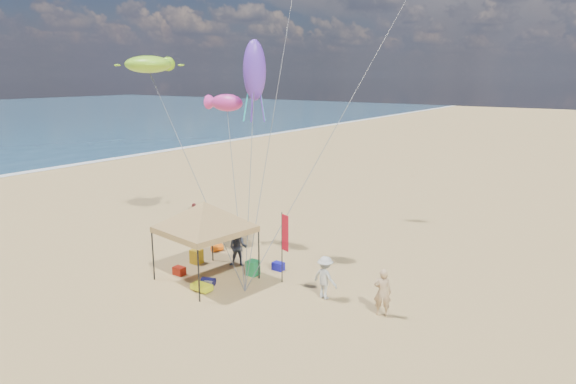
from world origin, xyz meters
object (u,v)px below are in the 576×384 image
at_px(canopy_tent, 204,205).
at_px(cooler_blue, 278,266).
at_px(chair_yellow, 196,256).
at_px(chair_green, 253,268).
at_px(feather_flag, 284,237).
at_px(person_near_c, 325,278).
at_px(person_far_a, 194,216).
at_px(person_near_b, 238,247).
at_px(person_near_a, 383,292).
at_px(beach_cart, 202,287).
at_px(cooler_red, 179,271).

distance_m(canopy_tent, cooler_blue, 4.74).
bearing_deg(chair_yellow, chair_green, 6.99).
xyz_separation_m(feather_flag, person_near_c, (2.27, -0.29, -1.25)).
height_order(canopy_tent, person_far_a, canopy_tent).
relative_size(canopy_tent, chair_yellow, 9.60).
relative_size(person_near_b, person_near_c, 1.03).
bearing_deg(person_near_a, person_near_b, -27.84).
height_order(person_near_a, person_far_a, person_near_a).
distance_m(chair_green, person_near_c, 4.08).
distance_m(canopy_tent, person_near_a, 8.52).
bearing_deg(feather_flag, chair_yellow, -175.03).
height_order(cooler_blue, beach_cart, cooler_blue).
bearing_deg(beach_cart, chair_green, 76.43).
distance_m(cooler_blue, person_near_a, 6.24).
relative_size(chair_green, person_near_c, 0.38).
distance_m(chair_green, chair_yellow, 3.26).
bearing_deg(person_near_b, cooler_blue, -7.47).
height_order(person_near_c, person_far_a, person_near_c).
height_order(beach_cart, person_near_a, person_near_a).
bearing_deg(person_near_a, chair_green, -24.61).
bearing_deg(chair_yellow, person_far_a, 136.20).
relative_size(canopy_tent, beach_cart, 7.47).
xyz_separation_m(cooler_red, person_far_a, (-4.59, 5.55, 0.62)).
bearing_deg(cooler_blue, chair_yellow, -157.67).
distance_m(cooler_blue, chair_green, 1.33).
xyz_separation_m(cooler_red, chair_green, (2.83, 1.93, 0.16)).
height_order(canopy_tent, cooler_red, canopy_tent).
height_order(chair_yellow, person_far_a, person_far_a).
bearing_deg(cooler_red, canopy_tent, 14.57).
height_order(chair_green, chair_yellow, same).
bearing_deg(feather_flag, cooler_red, -156.75).
height_order(cooler_blue, person_near_c, person_near_c).
height_order(cooler_blue, person_far_a, person_far_a).
xyz_separation_m(chair_yellow, person_near_b, (1.92, 0.90, 0.59)).
xyz_separation_m(chair_green, person_near_b, (-1.31, 0.51, 0.59)).
distance_m(canopy_tent, person_near_b, 3.29).
bearing_deg(person_near_c, person_near_a, -170.81).
bearing_deg(chair_green, cooler_red, -145.64).
bearing_deg(cooler_blue, person_far_a, 163.09).
bearing_deg(chair_yellow, cooler_red, -75.18).
relative_size(feather_flag, beach_cart, 3.61).
relative_size(person_near_a, person_near_b, 1.01).
xyz_separation_m(cooler_blue, person_near_a, (6.01, -1.47, 0.75)).
bearing_deg(cooler_blue, person_near_a, -13.72).
bearing_deg(feather_flag, person_near_c, -7.21).
xyz_separation_m(chair_green, chair_yellow, (-3.23, -0.40, 0.00)).
relative_size(canopy_tent, person_near_c, 3.68).
distance_m(cooler_blue, chair_yellow, 4.15).
distance_m(chair_green, beach_cart, 2.77).
bearing_deg(cooler_red, person_near_a, 9.87).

